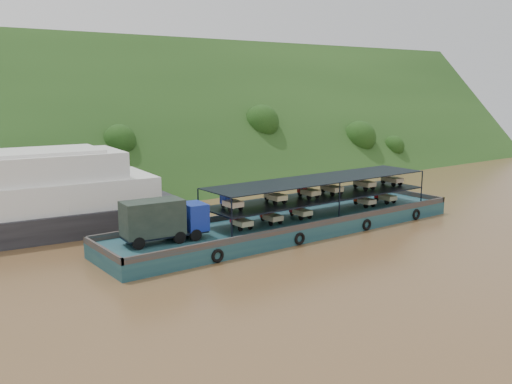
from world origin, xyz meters
TOP-DOWN VIEW (x-y plane):
  - ground at (0.00, 0.00)m, footprint 160.00×160.00m
  - hillside at (0.00, 36.00)m, footprint 140.00×39.60m
  - cargo_barge at (-2.04, -0.93)m, footprint 35.00×7.18m

SIDE VIEW (x-z plane):
  - ground at x=0.00m, z-range 0.00..0.00m
  - hillside at x=0.00m, z-range -19.80..19.80m
  - cargo_barge at x=-2.04m, z-range -1.15..3.39m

